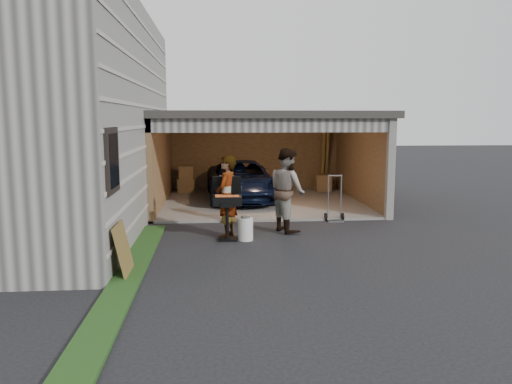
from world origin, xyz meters
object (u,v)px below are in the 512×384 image
Objects in this scene: man at (287,190)px; hand_truck at (335,212)px; woman at (227,197)px; plywood_panel at (124,250)px; propane_tank at (246,229)px; bbq_grill at (227,203)px; minivan at (241,182)px.

man is 1.96m from hand_truck.
woman reaches higher than plywood_panel.
man is (1.46, 0.51, 0.06)m from woman.
man is at bearing 38.90° from propane_tank.
hand_truck is at bearing 37.83° from propane_tank.
woman is 0.87m from propane_tank.
propane_tank is 0.55× the size of plywood_panel.
plywood_panel is (-1.85, -2.44, -0.39)m from bbq_grill.
bbq_grill is (-0.58, -5.25, 0.21)m from minivan.
bbq_grill is 0.72m from propane_tank.
plywood_panel is at bearing -109.75° from minivan.
propane_tank is 0.41× the size of hand_truck.
minivan is at bearing 124.32° from hand_truck.
man reaches higher than bbq_grill.
man is 1.55m from propane_tank.
propane_tank is 3.15m from hand_truck.
bbq_grill is 2.81× the size of propane_tank.
minivan is 8.07m from plywood_panel.
propane_tank is (0.40, -0.10, -0.59)m from bbq_grill.
propane_tank is (0.41, -0.34, -0.69)m from woman.
minivan is 2.27× the size of man.
woman is at bearing 55.56° from plywood_panel.
woman is 1.55m from man.
woman is at bearing 140.65° from propane_tank.
bbq_grill is at bearing 20.65° from woman.
woman is 1.33× the size of bbq_grill.
man is at bearing -81.24° from minivan.
propane_tank is at bearing -141.94° from hand_truck.
woman is at bearing -98.94° from minivan.
man is 1.63× the size of hand_truck.
plywood_panel is at bearing 112.21° from man.
bbq_grill is at bearing 166.36° from propane_tank.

